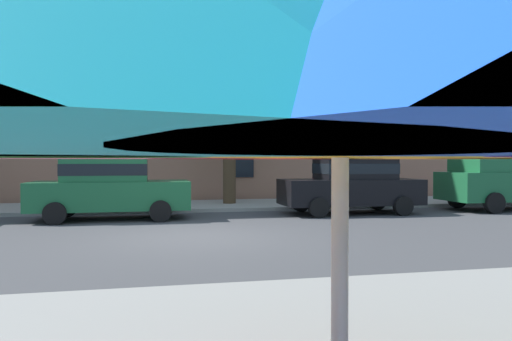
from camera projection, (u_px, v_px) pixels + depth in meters
The scene contains 8 objects.
ground_plane at pixel (193, 237), 10.52m from camera, with size 120.00×120.00×0.00m, color #424244.
sidewalk_far at pixel (178, 206), 17.17m from camera, with size 56.00×3.60×0.12m, color #9E998E.
apartment_building at pixel (170, 40), 25.02m from camera, with size 42.92×12.08×16.00m.
sedan_green at pixel (110, 186), 13.69m from camera, with size 4.40×1.98×1.78m.
sedan_black at pixel (352, 184), 15.23m from camera, with size 4.40×1.98×1.78m.
pickup_green at pixel (509, 180), 16.43m from camera, with size 5.10×2.12×2.20m.
street_tree_middle at pixel (233, 114), 17.72m from camera, with size 2.66×2.32×4.91m.
patio_umbrella at pixel (340, 88), 1.64m from camera, with size 3.57×3.57×2.24m.
Camera 1 is at (-0.82, -10.55, 1.69)m, focal length 33.55 mm.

